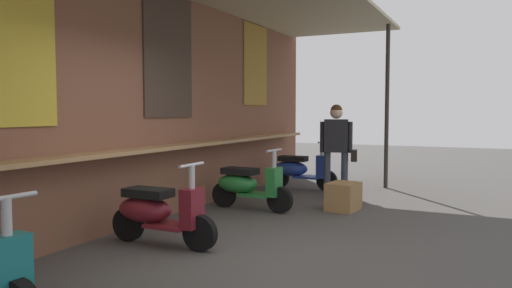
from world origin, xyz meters
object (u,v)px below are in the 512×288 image
Objects in this scene: scooter_maroon at (157,212)px; shopper_with_handbag at (337,141)px; scooter_green at (247,185)px; merchandise_crate at (343,196)px; scooter_blue at (299,169)px.

shopper_with_handbag is (3.89, -0.97, 0.62)m from scooter_maroon.
scooter_maroon is at bearing -86.85° from scooter_green.
shopper_with_handbag is at bearing 62.00° from scooter_green.
scooter_maroon reaches higher than merchandise_crate.
merchandise_crate is (2.88, -1.38, -0.17)m from scooter_maroon.
scooter_maroon is 1.00× the size of scooter_green.
scooter_green is (2.27, -0.00, 0.00)m from scooter_maroon.
merchandise_crate is (-1.67, -1.38, -0.17)m from scooter_blue.
scooter_blue is at bearing 39.60° from merchandise_crate.
scooter_blue reaches higher than merchandise_crate.
scooter_maroon is 2.62× the size of merchandise_crate.
shopper_with_handbag is (-0.66, -0.97, 0.62)m from scooter_blue.
scooter_maroon is 1.00× the size of scooter_blue.
scooter_maroon is 3.20m from merchandise_crate.
scooter_green is at bearing -90.75° from scooter_blue.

